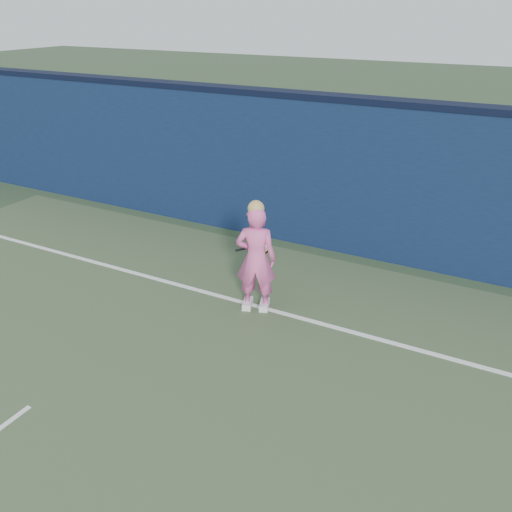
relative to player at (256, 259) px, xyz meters
The scene contains 4 objects.
backstop_wall 2.81m from the player, 114.50° to the left, with size 24.00×0.40×2.50m, color #0C1A37.
wall_cap 3.29m from the player, 114.50° to the left, with size 24.00×0.42×0.10m, color black.
player is the anchor object (origin of this frame).
racket 0.44m from the player, 111.49° to the left, with size 0.50×0.23×0.28m.
Camera 1 is at (4.27, -1.87, 3.92)m, focal length 38.00 mm.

